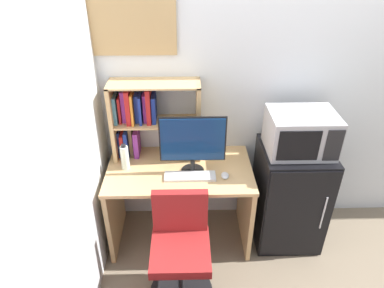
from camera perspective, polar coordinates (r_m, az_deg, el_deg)
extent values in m
cube|color=silver|center=(3.15, 23.82, 8.54)|extent=(6.40, 0.04, 2.60)
cube|color=silver|center=(1.65, -26.95, -14.11)|extent=(0.04, 4.40, 2.60)
cube|color=tan|center=(2.82, -2.05, -4.24)|extent=(1.17, 0.67, 0.03)
cube|color=tan|center=(3.12, -12.53, -9.91)|extent=(0.04, 0.60, 0.73)
cube|color=tan|center=(3.10, 8.76, -9.73)|extent=(0.04, 0.60, 0.73)
cube|color=tan|center=(2.88, -12.68, 3.67)|extent=(0.03, 0.25, 0.65)
cube|color=tan|center=(2.82, 1.00, 3.90)|extent=(0.03, 0.25, 0.65)
cube|color=tan|center=(2.70, -6.28, 9.81)|extent=(0.71, 0.25, 0.01)
cube|color=tan|center=(2.84, -5.90, 3.61)|extent=(0.65, 0.25, 0.01)
cube|color=navy|center=(3.00, -11.65, 0.39)|extent=(0.02, 0.16, 0.23)
cube|color=#B21E1E|center=(2.99, -11.13, 0.16)|extent=(0.03, 0.20, 0.22)
cube|color=navy|center=(2.97, -10.54, 0.37)|extent=(0.03, 0.20, 0.24)
cube|color=brown|center=(2.98, -9.84, 0.69)|extent=(0.03, 0.15, 0.26)
cube|color=purple|center=(2.97, -9.02, 0.36)|extent=(0.04, 0.18, 0.23)
cube|color=teal|center=(2.84, -12.30, 5.81)|extent=(0.03, 0.18, 0.23)
cube|color=#B21E1E|center=(2.85, -11.62, 5.80)|extent=(0.02, 0.16, 0.22)
cube|color=purple|center=(2.84, -11.01, 6.30)|extent=(0.04, 0.14, 0.26)
cube|color=#B21E1E|center=(2.81, -10.28, 6.36)|extent=(0.04, 0.20, 0.28)
cube|color=orange|center=(2.81, -9.60, 6.07)|extent=(0.02, 0.21, 0.25)
cube|color=navy|center=(2.83, -8.93, 6.05)|extent=(0.03, 0.15, 0.23)
cube|color=navy|center=(2.81, -8.35, 5.94)|extent=(0.02, 0.20, 0.23)
cube|color=purple|center=(2.82, -7.68, 6.10)|extent=(0.02, 0.15, 0.23)
cube|color=#B21E1E|center=(2.79, -7.05, 6.51)|extent=(0.03, 0.19, 0.29)
cube|color=navy|center=(2.81, -6.23, 5.94)|extent=(0.03, 0.17, 0.22)
cylinder|color=black|center=(2.77, 0.11, -4.40)|extent=(0.18, 0.18, 0.02)
cylinder|color=black|center=(2.74, 0.11, -3.38)|extent=(0.04, 0.04, 0.10)
cube|color=black|center=(2.62, 0.11, 0.80)|extent=(0.51, 0.01, 0.38)
cube|color=navy|center=(2.61, 0.11, 0.75)|extent=(0.48, 0.02, 0.35)
cube|color=silver|center=(2.71, -0.32, -5.31)|extent=(0.40, 0.12, 0.02)
ellipsoid|color=silver|center=(2.72, 5.42, -5.16)|extent=(0.06, 0.09, 0.03)
cylinder|color=silver|center=(2.81, -10.93, -2.20)|extent=(0.07, 0.07, 0.20)
cylinder|color=black|center=(2.75, -11.16, -0.29)|extent=(0.04, 0.04, 0.02)
cube|color=black|center=(3.13, 15.58, -7.98)|extent=(0.55, 0.53, 0.91)
cube|color=black|center=(2.94, 16.93, -11.33)|extent=(0.53, 0.01, 0.88)
cylinder|color=#B2B2B7|center=(2.97, 20.72, -10.54)|extent=(0.01, 0.01, 0.32)
cube|color=#ADADB2|center=(2.80, 17.36, 1.84)|extent=(0.51, 0.39, 0.32)
cube|color=black|center=(2.61, 17.08, -0.33)|extent=(0.30, 0.01, 0.24)
cube|color=black|center=(2.70, 22.18, -0.26)|extent=(0.12, 0.01, 0.26)
cylinder|color=black|center=(2.74, -1.81, -20.42)|extent=(0.04, 0.04, 0.43)
cube|color=maroon|center=(2.56, -1.90, -17.16)|extent=(0.42, 0.42, 0.07)
cube|color=maroon|center=(2.54, -1.96, -10.86)|extent=(0.40, 0.06, 0.35)
cube|color=tan|center=(2.70, -9.89, 18.53)|extent=(0.65, 0.02, 0.43)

